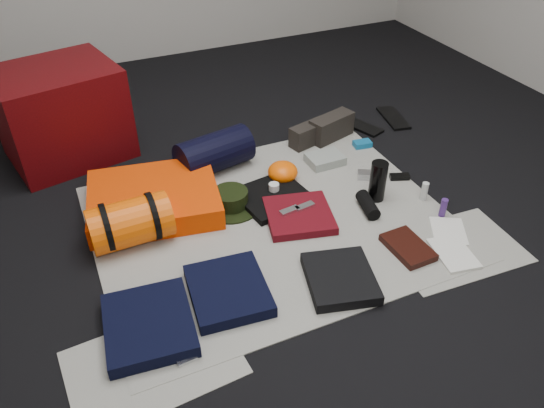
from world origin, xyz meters
name	(u,v)px	position (x,y,z in m)	size (l,w,h in m)	color
floor	(272,224)	(0.00, 0.00, -0.01)	(4.50, 4.50, 0.02)	black
newspaper_mat	(272,221)	(0.00, 0.00, 0.00)	(1.60, 1.30, 0.01)	#B5B4A7
newspaper_sheet_front_left	(153,363)	(-0.70, -0.55, 0.00)	(0.58, 0.40, 0.00)	#B5B4A7
newspaper_sheet_front_right	(453,249)	(0.65, -0.50, 0.00)	(0.58, 0.40, 0.00)	#B5B4A7
red_cabinet	(62,114)	(-0.77, 1.02, 0.25)	(0.60, 0.50, 0.50)	#4D0508
sleeping_pad	(154,199)	(-0.47, 0.32, 0.06)	(0.60, 0.49, 0.11)	#F83F02
stuff_sack	(130,223)	(-0.62, 0.12, 0.11)	(0.21, 0.21, 0.35)	#FC5804
sack_strap_left	(107,228)	(-0.72, 0.12, 0.11)	(0.22, 0.22, 0.03)	black
sack_strap_right	(153,216)	(-0.52, 0.12, 0.11)	(0.22, 0.22, 0.03)	black
navy_duffel	(214,152)	(-0.09, 0.53, 0.11)	(0.20, 0.20, 0.39)	black
boonie_brim	(231,205)	(-0.13, 0.19, 0.01)	(0.30, 0.30, 0.01)	black
boonie_crown	(231,198)	(-0.13, 0.19, 0.05)	(0.17, 0.17, 0.07)	black
hiking_boot_left	(309,134)	(0.49, 0.57, 0.07)	(0.24, 0.09, 0.12)	#292520
hiking_boot_right	(332,127)	(0.64, 0.57, 0.08)	(0.28, 0.10, 0.14)	#292520
flip_flop_left	(360,126)	(0.87, 0.62, 0.01)	(0.10, 0.28, 0.02)	black
flip_flop_right	(393,118)	(1.11, 0.63, 0.01)	(0.11, 0.30, 0.02)	black
trousers_navy_a	(149,325)	(-0.68, -0.40, 0.03)	(0.32, 0.36, 0.06)	black
trousers_navy_b	(228,290)	(-0.35, -0.36, 0.03)	(0.30, 0.34, 0.05)	black
trousers_charcoal	(340,278)	(0.09, -0.48, 0.03)	(0.27, 0.30, 0.05)	black
black_tshirt	(273,197)	(0.07, 0.15, 0.02)	(0.32, 0.30, 0.03)	black
red_shirt	(299,215)	(0.12, -0.04, 0.03)	(0.30, 0.30, 0.04)	#5A0912
orange_stuff_sack	(283,172)	(0.19, 0.29, 0.06)	(0.16, 0.16, 0.10)	#FC5804
first_aid_pouch	(325,159)	(0.47, 0.34, 0.03)	(0.19, 0.14, 0.05)	gray
water_bottle	(378,181)	(0.54, -0.05, 0.11)	(0.08, 0.08, 0.20)	black
speaker	(368,205)	(0.45, -0.11, 0.04)	(0.07, 0.07, 0.17)	black
compact_camera	(366,175)	(0.60, 0.13, 0.02)	(0.09, 0.05, 0.04)	silver
cyan_case	(362,144)	(0.75, 0.41, 0.02)	(0.10, 0.06, 0.03)	#0F5F94
toiletry_purple	(443,208)	(0.75, -0.29, 0.05)	(0.03, 0.03, 0.09)	#402069
toiletry_clear	(424,191)	(0.75, -0.15, 0.05)	(0.03, 0.03, 0.10)	silver
paperback_book	(408,247)	(0.46, -0.43, 0.02)	(0.15, 0.23, 0.03)	black
map_booklet	(453,253)	(0.62, -0.53, 0.01)	(0.15, 0.22, 0.01)	silver
map_printout	(448,231)	(0.70, -0.40, 0.01)	(0.15, 0.19, 0.01)	silver
sunglasses	(400,177)	(0.75, 0.05, 0.02)	(0.10, 0.04, 0.03)	black
key_cluster	(185,355)	(-0.59, -0.57, 0.01)	(0.07, 0.07, 0.01)	silver
tape_roll	(274,187)	(0.09, 0.18, 0.06)	(0.05, 0.05, 0.04)	silver
energy_bar_a	(290,211)	(0.08, -0.02, 0.05)	(0.10, 0.04, 0.01)	silver
energy_bar_b	(305,206)	(0.16, -0.02, 0.05)	(0.10, 0.04, 0.01)	silver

